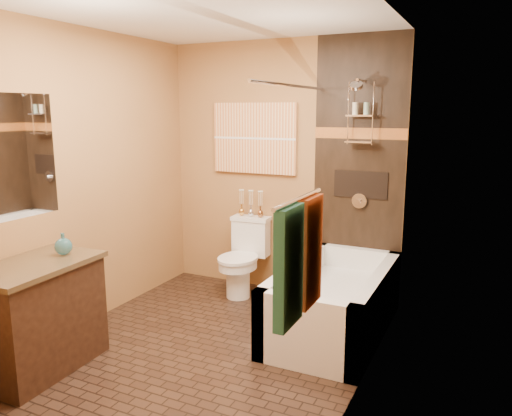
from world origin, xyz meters
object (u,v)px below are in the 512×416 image
Objects in this scene: vanity at (37,316)px; sunset_painting at (255,138)px; bathtub at (334,307)px; toilet at (243,257)px.

sunset_painting is at bearing 71.70° from vanity.
bathtub is (1.09, -0.73, -1.33)m from sunset_painting.
toilet is (-1.09, 0.47, 0.17)m from bathtub.
vanity is (-0.64, -2.22, -1.15)m from sunset_painting.
toilet is (-0.00, -0.26, -1.16)m from sunset_painting.
vanity reaches higher than toilet.
sunset_painting is 2.58m from vanity.
sunset_painting is at bearing 146.32° from bathtub.
bathtub is at bearing -33.68° from sunset_painting.
toilet is at bearing 156.71° from bathtub.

